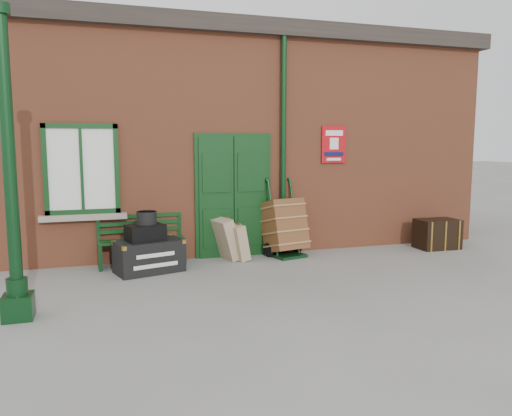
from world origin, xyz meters
name	(u,v)px	position (x,y,z in m)	size (l,w,h in m)	color
ground	(275,274)	(0.00, 0.00, 0.00)	(80.00, 80.00, 0.00)	gray
station_building	(223,139)	(0.00, 3.49, 2.16)	(10.30, 4.30, 4.36)	#A35334
canopy_column	(12,202)	(-3.60, -1.00, 1.41)	(0.34, 0.34, 3.61)	black
bench	(141,239)	(-1.98, 1.32, 0.45)	(1.46, 0.52, 0.89)	black
houdini_trunk	(149,256)	(-1.90, 0.76, 0.26)	(1.04, 0.57, 0.52)	black
strongbox	(145,233)	(-1.95, 0.76, 0.65)	(0.57, 0.42, 0.26)	black
hatbox	(147,218)	(-1.92, 0.79, 0.89)	(0.31, 0.31, 0.21)	black
suitcase_back	(226,239)	(-0.50, 1.22, 0.38)	(0.21, 0.52, 0.73)	tan
suitcase_front	(237,242)	(-0.32, 1.12, 0.33)	(0.19, 0.47, 0.63)	tan
porter_trolley	(284,227)	(0.61, 1.22, 0.54)	(0.83, 0.87, 1.41)	black
dark_trunk	(437,234)	(3.74, 0.92, 0.29)	(0.81, 0.53, 0.58)	black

